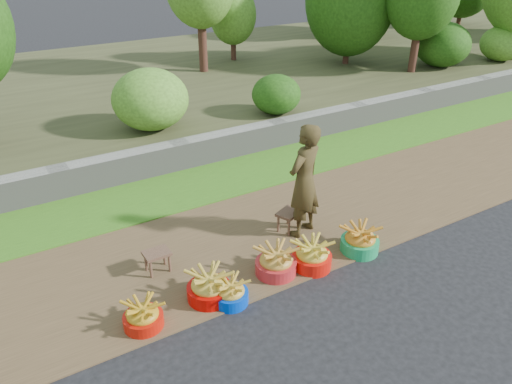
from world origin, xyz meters
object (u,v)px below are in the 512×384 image
basin_b (209,287)px  stool_right (289,215)px  stool_left (157,256)px  vendor_woman (304,181)px  basin_a (143,316)px  basin_e (312,256)px  basin_c (230,293)px  basin_d (276,262)px  basin_f (360,240)px

basin_b → stool_right: bearing=25.0°
basin_b → stool_left: basin_b is taller
vendor_woman → basin_a: bearing=-6.4°
basin_e → stool_left: size_ratio=1.57×
basin_c → basin_d: size_ratio=0.81×
basin_a → stool_left: 1.06m
basin_a → basin_e: 2.39m
basin_e → stool_right: (0.25, 0.93, 0.09)m
basin_b → vendor_woman: vendor_woman is taller
basin_e → vendor_woman: vendor_woman is taller
stool_right → basin_d: bearing=-132.9°
basin_e → basin_f: basin_f is taller
stool_right → basin_c: bearing=-147.1°
basin_f → basin_a: bearing=177.9°
basin_c → basin_d: (0.80, 0.19, 0.04)m
basin_c → basin_f: basin_f is taller
basin_a → stool_left: basin_a is taller
basin_c → basin_f: bearing=0.7°
basin_e → vendor_woman: size_ratio=0.31×
basin_c → stool_right: same height
basin_c → basin_a: bearing=172.5°
basin_d → basin_e: bearing=-13.1°
basin_d → basin_e: 0.52m
basin_a → basin_c: basin_a is taller
basin_d → vendor_woman: size_ratio=0.32×
basin_e → basin_a: bearing=178.4°
basin_b → basin_c: size_ratio=1.23×
basin_c → stool_right: size_ratio=1.03×
basin_a → stool_right: basin_a is taller
basin_e → basin_f: (0.82, -0.05, 0.00)m
basin_f → stool_right: bearing=120.2°
basin_d → basin_a: bearing=-178.4°
basin_a → basin_c: (1.08, -0.14, -0.01)m
basin_c → basin_f: 2.13m
basin_d → basin_f: (1.33, -0.17, -0.00)m
stool_left → vendor_woman: (2.24, -0.20, 0.63)m
stool_left → stool_right: size_ratio=0.80×
basin_b → stool_left: bearing=112.0°
stool_left → stool_right: stool_right is taller
basin_b → basin_d: size_ratio=1.00×
basin_e → vendor_woman: (0.39, 0.77, 0.71)m
basin_a → basin_b: bearing=3.1°
basin_c → stool_left: bearing=117.5°
basin_a → basin_b: basin_b is taller
basin_e → stool_right: basin_e is taller
basin_b → basin_a: bearing=-176.9°
basin_d → basin_e: size_ratio=1.02×
basin_b → basin_f: bearing=-4.1°
basin_d → basin_f: size_ratio=1.02×
basin_e → stool_right: bearing=75.2°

